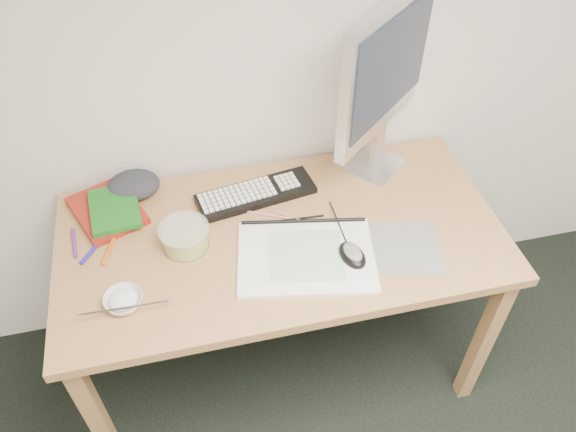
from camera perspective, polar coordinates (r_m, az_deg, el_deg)
The scene contains 18 objects.
desk at distance 1.84m, azimuth -0.65°, elevation -3.52°, with size 1.40×0.70×0.75m.
mousepad at distance 1.77m, azimuth 11.43°, elevation -3.15°, with size 0.24×0.22×0.00m, color slate.
sketchpad at distance 1.70m, azimuth 1.84°, elevation -4.14°, with size 0.41×0.29×0.01m, color white.
keyboard at distance 1.89m, azimuth -3.29°, elevation 2.25°, with size 0.40×0.13×0.02m, color black.
monitor at distance 1.82m, azimuth 10.14°, elevation 14.35°, with size 0.42×0.38×0.62m.
mouse at distance 1.69m, azimuth 6.58°, elevation -3.70°, with size 0.07×0.11×0.04m, color black.
rice_bowl at distance 1.65m, azimuth -16.36°, elevation -8.28°, with size 0.11×0.11×0.03m, color silver.
chopsticks at distance 1.61m, azimuth -16.23°, elevation -8.93°, with size 0.02×0.02×0.25m, color #B0B0B2.
fruit_tub at distance 1.74m, azimuth -10.44°, elevation -2.10°, with size 0.16×0.16×0.08m, color #DAC24D.
book_red at distance 1.92m, azimuth -17.89°, elevation 0.53°, with size 0.19×0.25×0.03m, color maroon.
book_green at distance 1.89m, azimuth -17.21°, elevation 0.73°, with size 0.15×0.21×0.02m, color #186019.
cloth_lump at distance 1.96m, azimuth -15.45°, elevation 3.02°, with size 0.15×0.12×0.06m, color #272B2F.
pencil_pink at distance 1.83m, azimuth -2.49°, elevation 0.18°, with size 0.01×0.01×0.18m, color pink.
pencil_tan at distance 1.81m, azimuth 1.52°, elevation -0.50°, with size 0.01×0.01×0.18m, color #A47C56.
pencil_black at distance 1.82m, azimuth 0.84°, elevation -0.29°, with size 0.01×0.01×0.18m, color black.
marker_blue at distance 1.83m, azimuth -19.05°, elevation -3.08°, with size 0.01×0.01×0.14m, color #1D1B93.
marker_orange at distance 1.81m, azimuth -17.66°, elevation -3.11°, with size 0.01×0.01×0.14m, color #C25516.
marker_purple at distance 1.86m, azimuth -20.90°, elevation -2.58°, with size 0.01×0.01×0.12m, color #612382.
Camera 1 is at (-0.44, 0.24, 2.05)m, focal length 35.00 mm.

